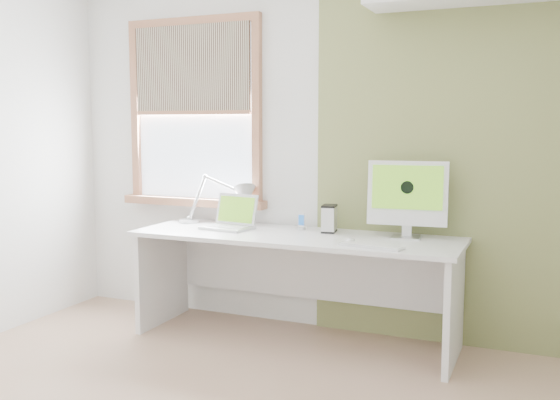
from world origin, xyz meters
The scene contains 11 objects.
room centered at (0.00, 0.00, 1.30)m, with size 4.04×3.54×2.64m.
accent_wall centered at (1.00, 1.74, 1.30)m, with size 2.00×0.02×2.60m, color olive.
window centered at (-1.00, 1.71, 1.54)m, with size 1.20×0.14×1.42m.
desk centered at (-0.04, 1.44, 0.53)m, with size 2.20×0.70×0.73m.
desk_lamp centered at (-0.60, 1.60, 0.92)m, with size 0.66×0.27×0.37m.
laptop centered at (-0.55, 1.45, 0.79)m, with size 0.37×0.32×0.24m.
phone_dock centered at (-0.06, 1.58, 0.76)m, with size 0.07×0.07×0.12m.
external_drive centered at (0.15, 1.56, 0.82)m, with size 0.11×0.16×0.19m.
imac centered at (0.68, 1.55, 1.01)m, with size 0.51×0.18×0.50m.
keyboard centered at (0.55, 1.15, 0.74)m, with size 0.41×0.18×0.02m.
mouse centered at (0.39, 1.24, 0.74)m, with size 0.06×0.10×0.03m, color white.
Camera 1 is at (1.50, -2.46, 1.45)m, focal length 40.32 mm.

